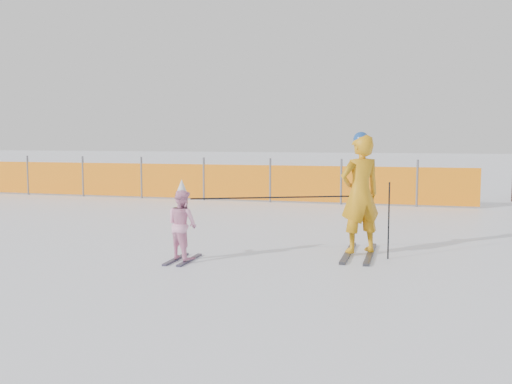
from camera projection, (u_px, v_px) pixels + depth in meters
ground at (247, 263)px, 8.35m from camera, size 120.00×120.00×0.00m
adult at (360, 194)px, 8.85m from camera, size 0.80×1.62×1.92m
child at (182, 224)px, 8.46m from camera, size 0.63×0.85×1.22m
ski_poles at (310, 205)px, 8.62m from camera, size 2.86×1.06×1.17m
safety_fence at (164, 180)px, 16.98m from camera, size 17.60×0.06×1.25m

